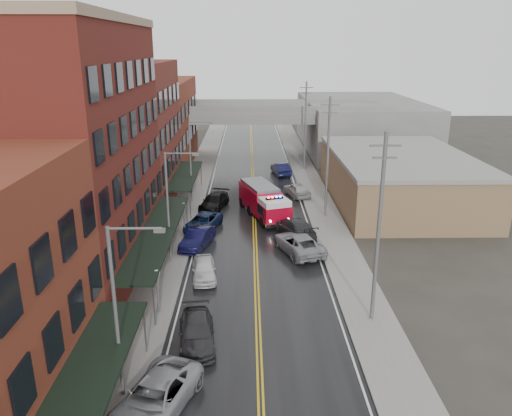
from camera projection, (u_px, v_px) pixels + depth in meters
name	position (u px, v px, depth m)	size (l,w,h in m)	color
road	(255.00, 235.00, 45.75)	(11.00, 160.00, 0.02)	black
sidewalk_left	(175.00, 235.00, 45.63)	(3.00, 160.00, 0.15)	slate
sidewalk_right	(334.00, 234.00, 45.84)	(3.00, 160.00, 0.15)	slate
curb_left	(193.00, 235.00, 45.65)	(0.30, 160.00, 0.15)	gray
curb_right	(316.00, 234.00, 45.82)	(0.30, 160.00, 0.15)	gray
brick_building_b	(73.00, 155.00, 36.11)	(9.00, 20.00, 18.00)	#591817
brick_building_c	(129.00, 134.00, 53.20)	(9.00, 15.00, 15.00)	maroon
brick_building_far	(158.00, 124.00, 70.29)	(9.00, 20.00, 12.00)	brown
tan_building	(399.00, 180.00, 54.71)	(14.00, 22.00, 5.00)	olive
right_far_block	(360.00, 125.00, 82.78)	(18.00, 30.00, 8.00)	slate
awning_0	(77.00, 401.00, 20.01)	(2.60, 16.00, 3.09)	black
awning_1	(158.00, 232.00, 38.06)	(2.60, 18.00, 3.09)	black
awning_2	(185.00, 175.00, 54.69)	(2.60, 13.00, 3.09)	black
globe_lamp_1	(157.00, 282.00, 31.64)	(0.44, 0.44, 3.12)	#59595B
globe_lamp_2	(184.00, 211.00, 44.94)	(0.44, 0.44, 3.12)	#59595B
street_lamp_0	(120.00, 303.00, 23.14)	(2.64, 0.22, 9.00)	#59595B
street_lamp_1	(171.00, 201.00, 38.34)	(2.64, 0.22, 9.00)	#59595B
street_lamp_2	(193.00, 157.00, 53.54)	(2.64, 0.22, 9.00)	#59595B
utility_pole_0	(379.00, 227.00, 29.65)	(1.80, 0.24, 12.00)	#59595B
utility_pole_1	(328.00, 156.00, 48.65)	(1.80, 0.24, 12.00)	#59595B
utility_pole_2	(305.00, 125.00, 67.65)	(1.80, 0.24, 12.00)	#59595B
overpass	(252.00, 120.00, 74.29)	(40.00, 10.00, 7.50)	slate
fire_truck	(264.00, 201.00, 50.15)	(5.40, 8.95, 3.12)	#AB071F
parked_car_left_2	(155.00, 398.00, 23.40)	(2.75, 5.97, 1.66)	#93959A
parked_car_left_3	(197.00, 332.00, 28.96)	(2.06, 5.06, 1.47)	#29292C
parked_car_left_4	(204.00, 269.00, 37.11)	(1.74, 4.32, 1.47)	silver
parked_car_left_5	(197.00, 238.00, 42.77)	(1.72, 4.93, 1.62)	black
parked_car_left_6	(203.00, 222.00, 46.85)	(2.42, 5.24, 1.46)	#132447
parked_car_left_7	(214.00, 202.00, 52.88)	(2.20, 5.42, 1.57)	black
parked_car_right_0	(298.00, 243.00, 41.67)	(2.76, 5.99, 1.66)	gray
parked_car_right_1	(294.00, 227.00, 45.36)	(2.35, 5.77, 1.67)	#27282A
parked_car_right_2	(297.00, 190.00, 57.18)	(1.86, 4.62, 1.57)	#B3B3B3
parked_car_right_3	(281.00, 169.00, 66.65)	(1.73, 4.96, 1.63)	#0E0F34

